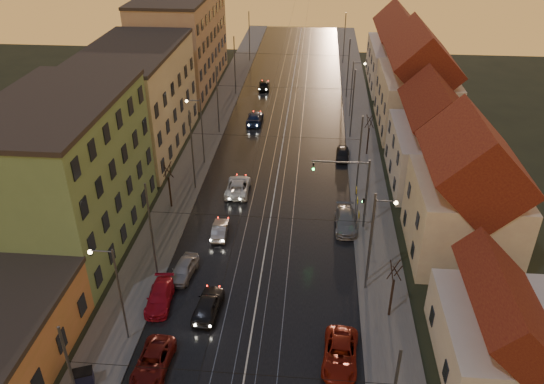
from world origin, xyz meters
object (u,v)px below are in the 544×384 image
(parked_right_2, at_px, (343,154))
(parked_right_1, at_px, (346,221))
(street_lamp_0, at_px, (115,286))
(driving_car_2, at_px, (238,186))
(driving_car_1, at_px, (220,230))
(street_lamp_1, at_px, (376,233))
(parked_left_3, at_px, (184,269))
(street_lamp_3, at_px, (354,84))
(parked_left_2, at_px, (160,297))
(traffic_light_mast, at_px, (356,185))
(driving_car_0, at_px, (208,305))
(driving_car_4, at_px, (264,85))
(parked_right_0, at_px, (340,354))
(driving_car_3, at_px, (255,118))
(dumpster, at_px, (84,378))
(street_lamp_2, at_px, (199,125))
(parked_left_1, at_px, (153,362))

(parked_right_2, bearing_deg, parked_right_1, -88.11)
(street_lamp_0, relative_size, driving_car_2, 1.54)
(driving_car_1, relative_size, parked_right_2, 1.00)
(street_lamp_1, bearing_deg, parked_left_3, -178.00)
(street_lamp_0, relative_size, street_lamp_3, 1.00)
(parked_left_2, bearing_deg, traffic_light_mast, 34.12)
(traffic_light_mast, distance_m, driving_car_1, 13.27)
(driving_car_0, bearing_deg, street_lamp_1, -154.84)
(street_lamp_3, bearing_deg, driving_car_4, 141.41)
(driving_car_4, xyz_separation_m, parked_left_2, (-3.10, -50.89, -0.06))
(driving_car_0, relative_size, parked_right_0, 0.88)
(driving_car_3, bearing_deg, driving_car_0, 91.30)
(driving_car_0, xyz_separation_m, dumpster, (-6.74, -7.54, -0.06))
(driving_car_1, bearing_deg, driving_car_2, -96.90)
(driving_car_4, distance_m, parked_left_3, 47.37)
(driving_car_2, bearing_deg, street_lamp_2, -51.26)
(parked_right_0, bearing_deg, parked_right_2, 92.56)
(driving_car_2, bearing_deg, parked_right_2, -142.29)
(traffic_light_mast, bearing_deg, street_lamp_2, 144.93)
(traffic_light_mast, height_order, dumpster, traffic_light_mast)
(parked_left_1, height_order, parked_left_2, same)
(street_lamp_2, xyz_separation_m, parked_left_1, (2.89, -30.51, -4.24))
(street_lamp_3, xyz_separation_m, parked_left_1, (-15.32, -46.51, -4.24))
(parked_right_1, bearing_deg, traffic_light_mast, 8.11)
(street_lamp_0, distance_m, parked_right_2, 35.07)
(street_lamp_2, xyz_separation_m, parked_right_0, (15.48, -28.78, -4.18))
(driving_car_1, xyz_separation_m, parked_right_1, (11.73, 2.32, 0.11))
(street_lamp_1, xyz_separation_m, parked_left_1, (-15.32, -10.51, -4.24))
(street_lamp_1, height_order, parked_left_2, street_lamp_1)
(dumpster, bearing_deg, driving_car_1, 50.04)
(street_lamp_1, bearing_deg, driving_car_3, 112.26)
(street_lamp_2, distance_m, driving_car_3, 14.21)
(street_lamp_0, xyz_separation_m, parked_left_1, (2.89, -2.51, -4.24))
(street_lamp_3, relative_size, dumpster, 6.67)
(parked_right_0, xyz_separation_m, dumpster, (-16.67, -3.51, -0.00))
(street_lamp_0, bearing_deg, parked_left_3, 70.34)
(traffic_light_mast, bearing_deg, driving_car_0, -132.17)
(traffic_light_mast, xyz_separation_m, driving_car_4, (-12.40, 38.79, -3.89))
(street_lamp_0, relative_size, parked_right_1, 1.60)
(street_lamp_3, distance_m, dumpster, 52.21)
(traffic_light_mast, bearing_deg, parked_right_1, -171.35)
(street_lamp_2, relative_size, driving_car_3, 1.59)
(driving_car_4, relative_size, parked_right_0, 0.83)
(parked_right_2, bearing_deg, driving_car_4, 118.49)
(parked_left_3, height_order, parked_right_2, parked_left_3)
(street_lamp_3, xyz_separation_m, driving_car_0, (-12.66, -40.75, -4.13))
(driving_car_1, bearing_deg, street_lamp_2, -75.07)
(street_lamp_1, height_order, parked_right_1, street_lamp_1)
(parked_left_2, bearing_deg, driving_car_4, 82.66)
(driving_car_0, height_order, dumpster, driving_car_0)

